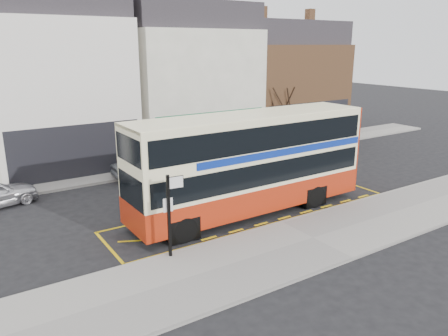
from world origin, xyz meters
TOP-DOWN VIEW (x-y plane):
  - ground at (0.00, 0.00)m, footprint 120.00×120.00m
  - pavement at (0.00, -2.30)m, footprint 40.00×4.00m
  - kerb at (0.00, -0.38)m, footprint 40.00×0.15m
  - far_pavement at (0.00, 11.00)m, footprint 50.00×3.00m
  - road_markings at (0.00, 1.60)m, footprint 14.00×3.40m
  - terrace_left at (-5.50, 14.99)m, footprint 8.00×8.01m
  - terrace_green_shop at (3.50, 14.99)m, footprint 9.00×8.01m
  - terrace_right at (12.50, 14.99)m, footprint 9.00×8.01m
  - double_decker_bus at (-0.22, 1.62)m, footprint 11.51×2.74m
  - bus_stop_post at (-5.37, -0.60)m, footprint 0.75×0.17m
  - car_grey at (-2.11, 9.37)m, footprint 3.81×1.39m
  - car_white at (6.50, 9.79)m, footprint 5.36×2.76m
  - street_tree_right at (9.32, 10.92)m, footprint 2.71×2.71m

SIDE VIEW (x-z plane):
  - ground at x=0.00m, z-range 0.00..0.00m
  - road_markings at x=0.00m, z-range 0.00..0.01m
  - pavement at x=0.00m, z-range 0.00..0.15m
  - kerb at x=0.00m, z-range 0.00..0.15m
  - far_pavement at x=0.00m, z-range 0.00..0.15m
  - car_grey at x=-2.11m, z-range 0.00..1.25m
  - car_white at x=6.50m, z-range 0.00..1.49m
  - bus_stop_post at x=-5.37m, z-range 0.45..3.51m
  - double_decker_bus at x=-0.22m, z-range 0.12..4.71m
  - street_tree_right at x=9.32m, z-range 1.06..6.91m
  - terrace_right at x=12.50m, z-range -0.58..9.72m
  - terrace_green_shop at x=3.50m, z-range -0.58..10.72m
  - terrace_left at x=-5.50m, z-range -0.58..11.22m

